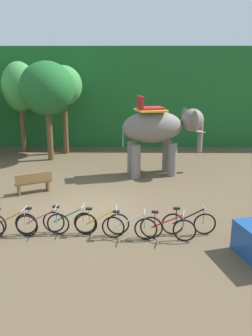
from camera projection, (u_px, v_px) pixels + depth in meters
name	position (u px, v px, depth m)	size (l,w,h in m)	color
ground_plane	(93.00, 209.00, 13.34)	(80.00, 80.00, 0.00)	brown
foliage_hedge	(111.00, 95.00, 25.54)	(36.00, 6.00, 6.28)	#1E6028
tree_far_left	(19.00, 88.00, 21.16)	(2.07, 2.07, 5.37)	brown
tree_right	(47.00, 89.00, 19.26)	(2.94, 2.94, 5.38)	brown
tree_center_right	(63.00, 87.00, 20.79)	(2.16, 2.16, 5.16)	brown
elephant	(159.00, 130.00, 17.03)	(4.25, 2.50, 3.78)	slate
bike_orange	(11.00, 224.00, 11.14)	(1.71, 0.52, 0.92)	black
bike_pink	(42.00, 223.00, 11.23)	(1.71, 0.52, 0.92)	black
bike_teal	(69.00, 222.00, 11.33)	(1.71, 0.52, 0.92)	black
bike_yellow	(102.00, 223.00, 11.21)	(1.71, 0.52, 0.92)	black
bike_white	(129.00, 227.00, 10.94)	(1.71, 0.52, 0.92)	black
bike_red	(168.00, 228.00, 10.88)	(1.69, 0.54, 0.92)	black
bike_black	(189.00, 223.00, 11.23)	(1.71, 0.52, 0.92)	black
wooden_bench	(33.00, 182.00, 14.87)	(1.51, 1.07, 0.89)	brown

